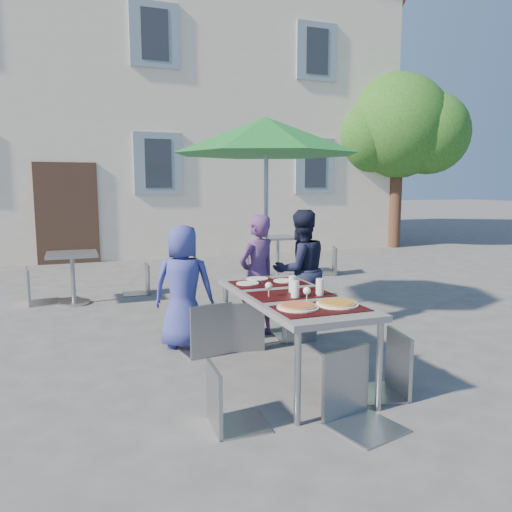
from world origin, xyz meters
name	(u,v)px	position (x,y,z in m)	size (l,w,h in m)	color
ground	(295,365)	(0.00, 0.00, 0.00)	(90.00, 90.00, 0.00)	#464649
building	(133,78)	(0.00, 11.50, 4.85)	(13.60, 8.20, 11.10)	beige
tree	(398,128)	(6.55, 7.54, 3.25)	(3.60, 3.00, 4.70)	#4A2E1F
dining_table	(291,300)	(-0.15, -0.22, 0.70)	(0.80, 1.85, 0.76)	#4A4A4F
pizza_near_left	(298,306)	(-0.31, -0.71, 0.77)	(0.33, 0.33, 0.03)	white
pizza_near_right	(337,303)	(0.03, -0.73, 0.77)	(0.34, 0.34, 0.03)	white
glassware	(300,287)	(-0.11, -0.31, 0.83)	(0.51, 0.46, 0.15)	silver
place_settings	(264,281)	(-0.16, 0.41, 0.76)	(0.65, 0.42, 0.01)	white
child_0	(183,287)	(-0.87, 0.91, 0.65)	(0.64, 0.41, 1.30)	#333C8E
child_1	(257,276)	(0.00, 1.02, 0.69)	(0.51, 0.33, 1.39)	#533266
child_2	(300,270)	(0.57, 1.09, 0.71)	(0.69, 0.40, 1.43)	#161A31
chair_0	(207,296)	(-0.69, 0.63, 0.60)	(0.52, 0.53, 1.02)	gray
chair_1	(242,295)	(-0.31, 0.65, 0.57)	(0.50, 0.50, 0.98)	gray
chair_2	(297,295)	(0.35, 0.71, 0.52)	(0.43, 0.44, 0.89)	gray
chair_3	(227,359)	(-0.96, -0.95, 0.50)	(0.40, 0.40, 0.87)	#8F959A
chair_4	(388,326)	(0.43, -0.85, 0.57)	(0.51, 0.51, 0.98)	gray
chair_5	(358,344)	(-0.08, -1.21, 0.59)	(0.54, 0.54, 1.00)	gray
patio_umbrella	(266,138)	(0.44, 1.86, 2.30)	(2.38, 2.38, 2.56)	#B3B5BB
cafe_table_0	(73,269)	(-1.95, 3.40, 0.51)	(0.70, 0.70, 0.74)	#B3B5BB
bg_chair_l_0	(35,264)	(-2.45, 3.62, 0.58)	(0.49, 0.49, 0.99)	gray
bg_chair_r_0	(141,261)	(-0.93, 3.77, 0.52)	(0.41, 0.40, 0.90)	gray
cafe_table_1	(278,249)	(1.74, 4.53, 0.51)	(0.70, 0.70, 0.75)	#B3B5BB
bg_chair_l_1	(253,249)	(1.19, 4.43, 0.54)	(0.50, 0.50, 0.93)	gray
bg_chair_r_1	(330,244)	(2.71, 4.29, 0.59)	(0.58, 0.58, 1.01)	gray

